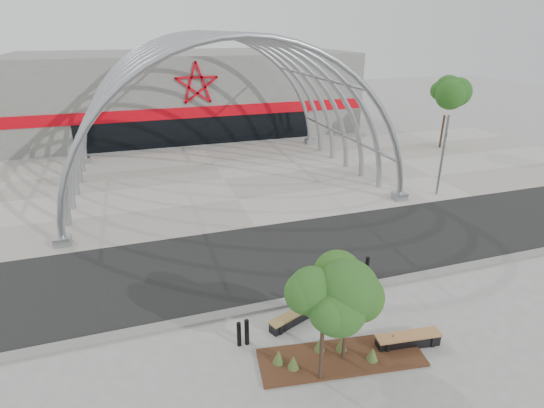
{
  "coord_description": "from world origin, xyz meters",
  "views": [
    {
      "loc": [
        -5.77,
        -13.69,
        10.38
      ],
      "look_at": [
        0.0,
        4.0,
        2.6
      ],
      "focal_mm": 28.0,
      "sensor_mm": 36.0,
      "label": 1
    }
  ],
  "objects_px": {
    "signal_pole": "(443,154)",
    "bollard_2": "(329,276)",
    "street_tree_0": "(324,303)",
    "bench_1": "(408,341)",
    "bench_0": "(293,318)",
    "street_tree_1": "(349,289)"
  },
  "relations": [
    {
      "from": "street_tree_0",
      "to": "signal_pole",
      "type": "bearing_deg",
      "value": 41.5
    },
    {
      "from": "street_tree_0",
      "to": "street_tree_1",
      "type": "xyz_separation_m",
      "value": [
        1.09,
        0.55,
        -0.09
      ]
    },
    {
      "from": "street_tree_0",
      "to": "bollard_2",
      "type": "distance_m",
      "value": 5.92
    },
    {
      "from": "street_tree_1",
      "to": "signal_pole",
      "type": "bearing_deg",
      "value": 42.5
    },
    {
      "from": "bench_0",
      "to": "bench_1",
      "type": "bearing_deg",
      "value": -35.81
    },
    {
      "from": "bollard_2",
      "to": "street_tree_1",
      "type": "bearing_deg",
      "value": -108.7
    },
    {
      "from": "signal_pole",
      "to": "bollard_2",
      "type": "bearing_deg",
      "value": -146.38
    },
    {
      "from": "street_tree_1",
      "to": "bench_1",
      "type": "height_order",
      "value": "street_tree_1"
    },
    {
      "from": "street_tree_0",
      "to": "bench_1",
      "type": "relative_size",
      "value": 1.73
    },
    {
      "from": "signal_pole",
      "to": "bollard_2",
      "type": "distance_m",
      "value": 14.04
    },
    {
      "from": "street_tree_1",
      "to": "bench_0",
      "type": "relative_size",
      "value": 1.86
    },
    {
      "from": "street_tree_0",
      "to": "bollard_2",
      "type": "height_order",
      "value": "street_tree_0"
    },
    {
      "from": "bench_1",
      "to": "street_tree_0",
      "type": "bearing_deg",
      "value": -172.29
    },
    {
      "from": "street_tree_0",
      "to": "street_tree_1",
      "type": "bearing_deg",
      "value": 26.89
    },
    {
      "from": "street_tree_0",
      "to": "bench_1",
      "type": "bearing_deg",
      "value": 7.71
    },
    {
      "from": "bench_1",
      "to": "bollard_2",
      "type": "bearing_deg",
      "value": 103.88
    },
    {
      "from": "signal_pole",
      "to": "bollard_2",
      "type": "xyz_separation_m",
      "value": [
        -11.54,
        -7.67,
        -2.28
      ]
    },
    {
      "from": "bench_0",
      "to": "bollard_2",
      "type": "bearing_deg",
      "value": 38.53
    },
    {
      "from": "signal_pole",
      "to": "bench_0",
      "type": "distance_m",
      "value": 17.0
    },
    {
      "from": "bench_0",
      "to": "bench_1",
      "type": "xyz_separation_m",
      "value": [
        3.37,
        -2.43,
        0.02
      ]
    },
    {
      "from": "street_tree_1",
      "to": "bollard_2",
      "type": "xyz_separation_m",
      "value": [
        1.42,
        4.21,
        -2.36
      ]
    },
    {
      "from": "signal_pole",
      "to": "street_tree_1",
      "type": "distance_m",
      "value": 17.58
    }
  ]
}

